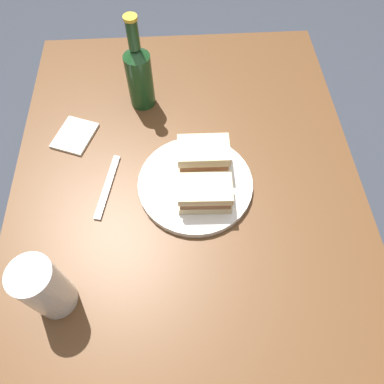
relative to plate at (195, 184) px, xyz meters
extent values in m
plane|color=#333842|center=(0.07, -0.02, -0.75)|extent=(6.00, 6.00, 0.00)
cube|color=brown|center=(0.07, -0.02, -0.38)|extent=(1.29, 0.85, 0.74)
cylinder|color=white|center=(0.00, 0.00, 0.00)|extent=(0.27, 0.27, 0.02)
cube|color=beige|center=(0.05, 0.02, 0.02)|extent=(0.08, 0.12, 0.02)
cube|color=#8C5B3D|center=(0.05, 0.02, 0.04)|extent=(0.07, 0.12, 0.02)
cube|color=beige|center=(0.05, 0.02, 0.06)|extent=(0.08, 0.12, 0.02)
cube|color=beige|center=(-0.05, 0.02, 0.02)|extent=(0.08, 0.12, 0.03)
cube|color=#8C5B3D|center=(-0.05, 0.02, 0.04)|extent=(0.08, 0.12, 0.02)
cube|color=beige|center=(-0.05, 0.02, 0.07)|extent=(0.08, 0.12, 0.03)
cube|color=gold|center=(0.01, 0.07, 0.02)|extent=(0.04, 0.03, 0.01)
cube|color=#AD702D|center=(0.03, 0.05, 0.02)|extent=(0.05, 0.03, 0.01)
cube|color=#AD702D|center=(-0.03, 0.04, 0.02)|extent=(0.04, 0.06, 0.01)
cube|color=#B77F33|center=(0.03, 0.03, 0.02)|extent=(0.03, 0.05, 0.02)
cube|color=#B77F33|center=(0.02, 0.03, 0.02)|extent=(0.04, 0.03, 0.02)
cylinder|color=white|center=(0.26, -0.30, 0.07)|extent=(0.08, 0.08, 0.16)
cylinder|color=gold|center=(0.26, -0.30, 0.05)|extent=(0.07, 0.07, 0.12)
cylinder|color=#19421E|center=(-0.29, -0.13, 0.07)|extent=(0.07, 0.07, 0.15)
cone|color=#19421E|center=(-0.29, -0.13, 0.16)|extent=(0.07, 0.07, 0.02)
cylinder|color=#19421E|center=(-0.29, -0.13, 0.21)|extent=(0.03, 0.03, 0.07)
cylinder|color=gold|center=(-0.29, -0.13, 0.25)|extent=(0.03, 0.03, 0.01)
cube|color=silver|center=(-0.17, -0.31, 0.00)|extent=(0.14, 0.12, 0.01)
cube|color=silver|center=(-0.01, -0.21, -0.01)|extent=(0.18, 0.05, 0.01)
camera|label=1|loc=(0.46, -0.04, 0.74)|focal=33.87mm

